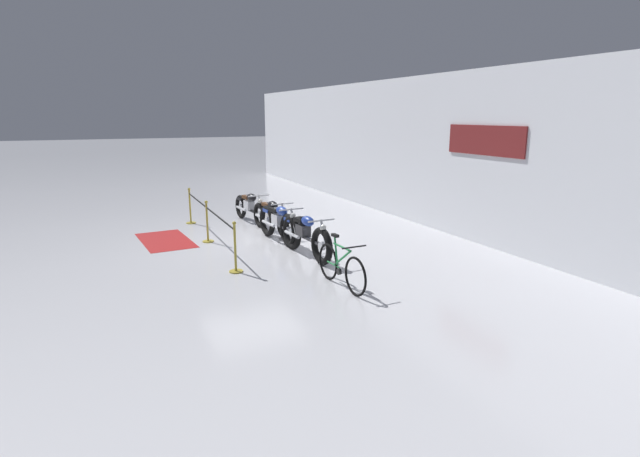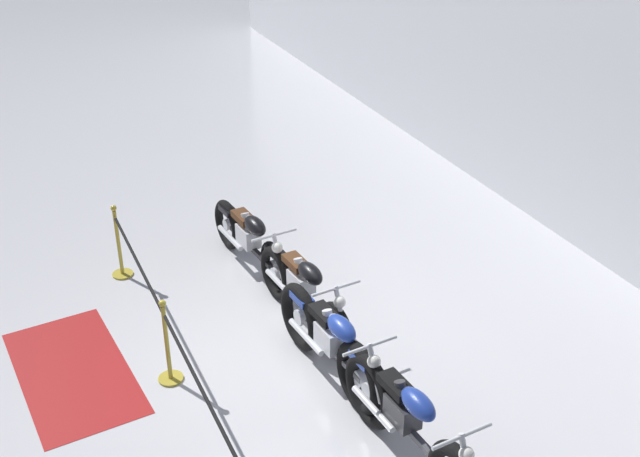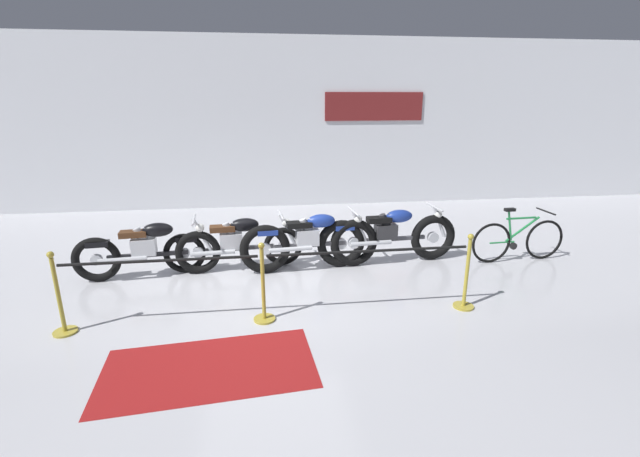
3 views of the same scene
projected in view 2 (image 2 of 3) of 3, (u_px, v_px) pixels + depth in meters
name	position (u px, v px, depth m)	size (l,w,h in m)	color
ground_plane	(266.00, 361.00, 9.20)	(120.00, 120.00, 0.00)	silver
motorcycle_black_0	(250.00, 241.00, 10.71)	(2.23, 0.62, 0.94)	black
motorcycle_black_1	(303.00, 287.00, 9.72)	(2.27, 0.62, 0.91)	black
motorcycle_blue_2	(333.00, 346.00, 8.65)	(2.31, 0.62, 0.99)	black
motorcycle_blue_3	(405.00, 421.00, 7.62)	(2.48, 0.62, 0.99)	black
stanchion_far_left	(144.00, 287.00, 9.37)	(5.21, 0.28, 1.05)	gold
stanchion_mid_left	(168.00, 353.00, 8.74)	(0.28, 0.28, 1.05)	gold
floor_banner	(73.00, 372.00, 9.03)	(2.22, 1.15, 0.01)	maroon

